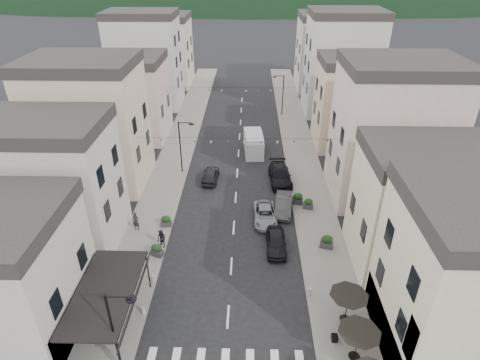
% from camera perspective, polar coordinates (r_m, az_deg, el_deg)
% --- Properties ---
extents(sidewalk_left, '(4.00, 76.00, 0.12)m').
position_cam_1_polar(sidewalk_left, '(50.42, -8.76, 4.44)').
color(sidewalk_left, slate).
rests_on(sidewalk_left, ground).
extents(sidewalk_right, '(4.00, 76.00, 0.12)m').
position_cam_1_polar(sidewalk_right, '(50.04, 8.46, 4.26)').
color(sidewalk_right, slate).
rests_on(sidewalk_right, ground).
extents(boutique_awning, '(3.77, 7.50, 3.28)m').
position_cam_1_polar(boutique_awning, '(26.97, -18.07, -14.93)').
color(boutique_awning, black).
rests_on(boutique_awning, ground).
extents(buildings_row_left, '(10.20, 54.16, 14.00)m').
position_cam_1_polar(buildings_row_left, '(55.12, -15.65, 12.70)').
color(buildings_row_left, '#ABA79D').
rests_on(buildings_row_left, ground).
extents(buildings_row_right, '(10.20, 54.16, 14.50)m').
position_cam_1_polar(buildings_row_right, '(53.32, 16.11, 12.29)').
color(buildings_row_right, beige).
rests_on(buildings_row_right, ground).
extents(cafe_terrace, '(2.50, 8.10, 2.53)m').
position_cam_1_polar(cafe_terrace, '(25.51, 16.54, -20.40)').
color(cafe_terrace, black).
rests_on(cafe_terrace, ground).
extents(streetlamp_left_near, '(1.70, 0.56, 6.00)m').
position_cam_1_polar(streetlamp_left_near, '(24.21, -17.12, -19.20)').
color(streetlamp_left_near, black).
rests_on(streetlamp_left_near, ground).
extents(streetlamp_left_far, '(1.70, 0.56, 6.00)m').
position_cam_1_polar(streetlamp_left_far, '(43.26, -8.18, 5.36)').
color(streetlamp_left_far, black).
rests_on(streetlamp_left_far, ground).
extents(streetlamp_right_far, '(1.70, 0.56, 6.00)m').
position_cam_1_polar(streetlamp_right_far, '(59.67, 5.88, 12.48)').
color(streetlamp_right_far, black).
rests_on(streetlamp_right_far, ground).
extents(bollards, '(11.66, 10.26, 0.60)m').
position_cam_1_polar(bollards, '(27.94, -1.79, -19.06)').
color(bollards, gray).
rests_on(bollards, ground).
extents(bunting_near, '(19.00, 0.28, 0.62)m').
position_cam_1_polar(bunting_near, '(38.24, -0.61, 5.49)').
color(bunting_near, black).
rests_on(bunting_near, ground).
extents(bunting_far, '(19.00, 0.28, 0.62)m').
position_cam_1_polar(bunting_far, '(53.21, -0.01, 12.65)').
color(bunting_far, black).
rests_on(bunting_far, ground).
extents(parked_car_a, '(1.64, 4.02, 1.37)m').
position_cam_1_polar(parked_car_a, '(33.37, 5.17, -8.79)').
color(parked_car_a, black).
rests_on(parked_car_a, ground).
extents(parked_car_b, '(1.98, 4.45, 1.42)m').
position_cam_1_polar(parked_car_b, '(37.90, 6.21, -3.50)').
color(parked_car_b, '#323234').
rests_on(parked_car_b, ground).
extents(parked_car_c, '(2.18, 4.50, 1.23)m').
position_cam_1_polar(parked_car_c, '(36.58, 3.57, -4.92)').
color(parked_car_c, gray).
rests_on(parked_car_c, ground).
extents(parked_car_d, '(2.53, 5.47, 1.55)m').
position_cam_1_polar(parked_car_d, '(42.58, 5.73, 0.68)').
color(parked_car_d, black).
rests_on(parked_car_d, ground).
extents(parked_car_e, '(1.82, 4.03, 1.34)m').
position_cam_1_polar(parked_car_e, '(42.76, -4.22, 0.73)').
color(parked_car_e, black).
rests_on(parked_car_e, ground).
extents(delivery_van, '(2.49, 5.48, 2.56)m').
position_cam_1_polar(delivery_van, '(48.51, 1.94, 5.29)').
color(delivery_van, '#BABABC').
rests_on(delivery_van, ground).
extents(pedestrian_a, '(0.70, 0.53, 1.73)m').
position_cam_1_polar(pedestrian_a, '(36.16, -14.59, -5.72)').
color(pedestrian_a, black).
rests_on(pedestrian_a, sidewalk_left).
extents(pedestrian_b, '(1.00, 0.94, 1.64)m').
position_cam_1_polar(pedestrian_b, '(33.78, -11.09, -8.21)').
color(pedestrian_b, black).
rests_on(pedestrian_b, sidewalk_left).
extents(planter_la, '(1.12, 0.87, 1.11)m').
position_cam_1_polar(planter_la, '(33.18, -11.75, -9.72)').
color(planter_la, '#2F2F32').
rests_on(planter_la, sidewalk_left).
extents(planter_lb, '(0.99, 0.60, 1.06)m').
position_cam_1_polar(planter_lb, '(36.26, -10.47, -5.75)').
color(planter_lb, '#313134').
rests_on(planter_lb, sidewalk_left).
extents(planter_ra, '(1.17, 0.83, 1.18)m').
position_cam_1_polar(planter_ra, '(34.03, 12.23, -8.55)').
color(planter_ra, '#313134').
rests_on(planter_ra, sidewalk_right).
extents(planter_rb, '(1.13, 0.77, 1.16)m').
position_cam_1_polar(planter_rb, '(39.04, 8.20, -2.60)').
color(planter_rb, '#29292B').
rests_on(planter_rb, sidewalk_right).
extents(planter_rc, '(1.04, 0.72, 1.06)m').
position_cam_1_polar(planter_rc, '(38.50, 9.68, -3.34)').
color(planter_rc, '#333336').
rests_on(planter_rc, sidewalk_right).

